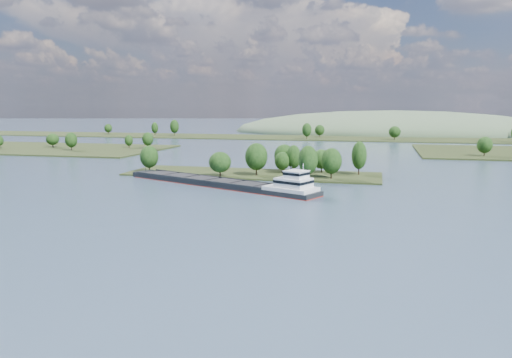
# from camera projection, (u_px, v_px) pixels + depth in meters

# --- Properties ---
(ground) EXTENTS (1800.00, 1800.00, 0.00)m
(ground) POSITION_uv_depth(u_px,v_px,m) (199.00, 203.00, 139.87)
(ground) COLOR #364C5E
(ground) RESTS_ON ground
(tree_island) EXTENTS (100.00, 30.96, 14.16)m
(tree_island) POSITION_uv_depth(u_px,v_px,m) (266.00, 165.00, 194.23)
(tree_island) COLOR black
(tree_island) RESTS_ON ground
(back_shoreline) EXTENTS (900.00, 60.00, 15.17)m
(back_shoreline) POSITION_uv_depth(u_px,v_px,m) (329.00, 138.00, 406.31)
(back_shoreline) COLOR black
(back_shoreline) RESTS_ON ground
(hill_west) EXTENTS (320.00, 160.00, 44.00)m
(hill_west) POSITION_uv_depth(u_px,v_px,m) (392.00, 133.00, 490.25)
(hill_west) COLOR #455C3F
(hill_west) RESTS_ON ground
(cargo_barge) EXTENTS (75.96, 40.65, 10.69)m
(cargo_barge) POSITION_uv_depth(u_px,v_px,m) (229.00, 183.00, 167.42)
(cargo_barge) COLOR black
(cargo_barge) RESTS_ON ground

